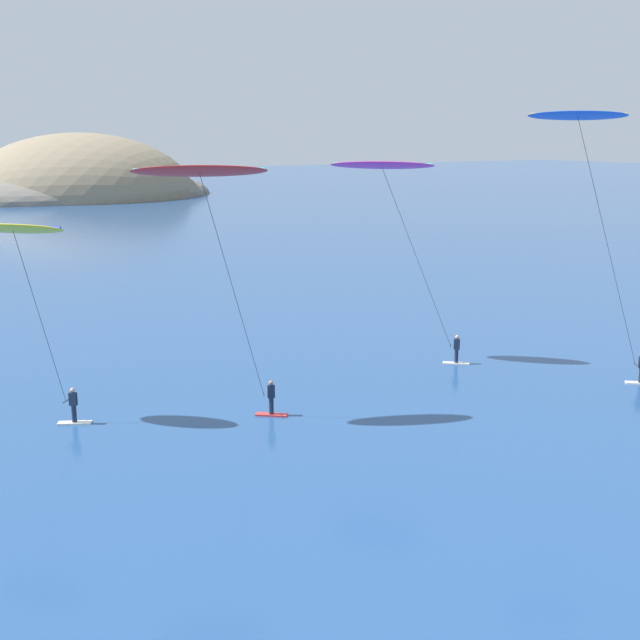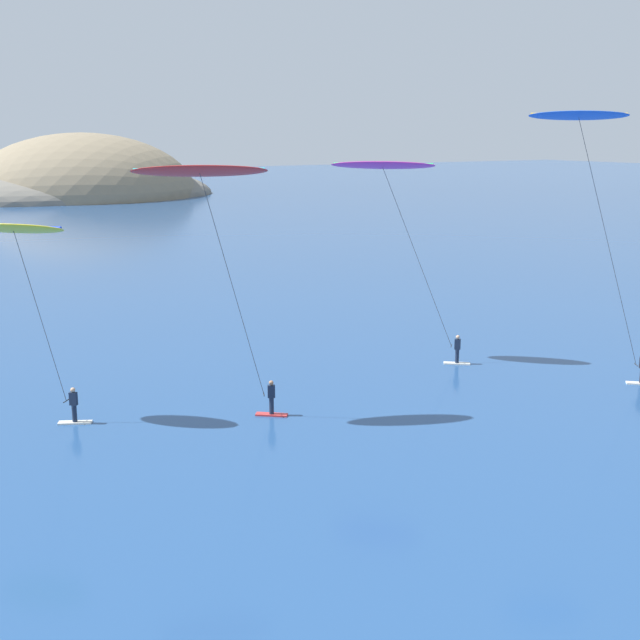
{
  "view_description": "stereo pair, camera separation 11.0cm",
  "coord_description": "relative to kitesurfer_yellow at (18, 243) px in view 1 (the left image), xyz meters",
  "views": [
    {
      "loc": [
        -15.84,
        0.28,
        12.87
      ],
      "look_at": [
        1.31,
        28.66,
        5.16
      ],
      "focal_mm": 45.0,
      "sensor_mm": 36.0,
      "label": 1
    },
    {
      "loc": [
        -15.74,
        0.22,
        12.87
      ],
      "look_at": [
        1.31,
        28.66,
        5.16
      ],
      "focal_mm": 45.0,
      "sensor_mm": 36.0,
      "label": 2
    }
  ],
  "objects": [
    {
      "name": "kitesurfer_magenta",
      "position": [
        19.84,
        0.04,
        2.23
      ],
      "size": [
        6.59,
        6.29,
        11.5
      ],
      "color": "silver",
      "rests_on": "ground"
    },
    {
      "name": "kitesurfer_red",
      "position": [
        7.22,
        -3.95,
        2.32
      ],
      "size": [
        6.44,
        3.59,
        11.67
      ],
      "color": "red",
      "rests_on": "ground"
    },
    {
      "name": "kitesurfer_yellow",
      "position": [
        0.0,
        0.0,
        0.0
      ],
      "size": [
        4.77,
        4.32,
        9.23
      ],
      "color": "silver",
      "rests_on": "ground"
    },
    {
      "name": "kitesurfer_blue",
      "position": [
        25.58,
        -8.59,
        4.36
      ],
      "size": [
        6.57,
        4.99,
        14.06
      ],
      "color": "silver",
      "rests_on": "ground"
    }
  ]
}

